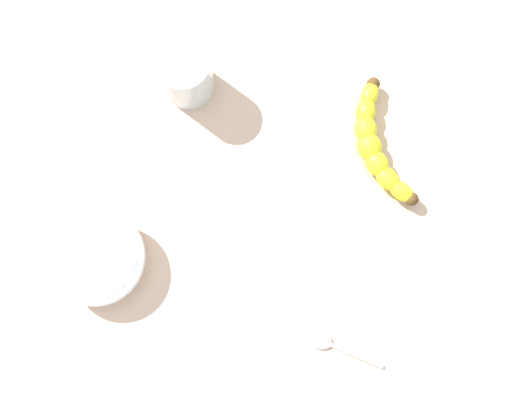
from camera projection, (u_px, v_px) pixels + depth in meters
wooden_tabletop at (280, 166)px, 88.25cm from camera, size 120.00×120.00×3.00cm
banana at (376, 145)px, 85.40cm from camera, size 12.98×16.43×3.52cm
smoothie_glass at (186, 75)px, 84.59cm from camera, size 7.61×7.61×8.67cm
ceramic_bowl at (99, 258)px, 82.06cm from camera, size 13.27×13.27×4.12cm
teaspoon at (324, 342)px, 82.30cm from camera, size 11.25×2.54×0.80cm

